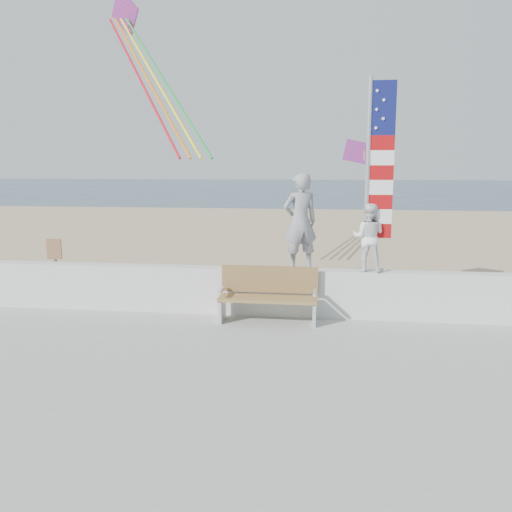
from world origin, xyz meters
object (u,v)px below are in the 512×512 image
object	(u,v)px
bench	(269,294)
flag	(375,167)
child	(369,238)
adult	(300,222)

from	to	relation	value
bench	flag	world-z (taller)	flag
child	flag	bearing A→B (deg)	-167.37
adult	child	size ratio (longest dim) A/B	1.44
adult	child	distance (m)	1.30
child	adult	bearing A→B (deg)	12.86
adult	bench	distance (m)	1.48
adult	flag	xyz separation A→B (m)	(1.33, -0.00, 1.01)
flag	adult	bearing A→B (deg)	179.99
adult	child	bearing A→B (deg)	156.34
adult	bench	world-z (taller)	adult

